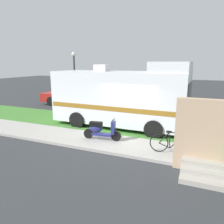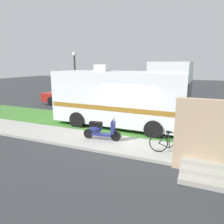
# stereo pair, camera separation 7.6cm
# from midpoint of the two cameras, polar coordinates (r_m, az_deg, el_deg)

# --- Properties ---
(ground_plane) EXTENTS (80.00, 80.00, 0.00)m
(ground_plane) POSITION_cam_midpoint_polar(r_m,az_deg,el_deg) (10.49, 3.45, -6.58)
(ground_plane) COLOR #2D3033
(sidewalk) EXTENTS (24.00, 2.00, 0.12)m
(sidewalk) POSITION_cam_midpoint_polar(r_m,az_deg,el_deg) (9.42, 0.93, -8.47)
(sidewalk) COLOR #9E9B93
(sidewalk) RESTS_ON ground
(grass_strip) EXTENTS (24.00, 3.40, 0.08)m
(grass_strip) POSITION_cam_midpoint_polar(r_m,az_deg,el_deg) (11.83, 5.94, -4.15)
(grass_strip) COLOR #3D752D
(grass_strip) RESTS_ON ground
(motorhome_rv) EXTENTS (7.23, 2.80, 3.54)m
(motorhome_rv) POSITION_cam_midpoint_polar(r_m,az_deg,el_deg) (11.75, 2.73, 4.04)
(motorhome_rv) COLOR silver
(motorhome_rv) RESTS_ON ground
(scooter) EXTENTS (1.74, 0.54, 0.97)m
(scooter) POSITION_cam_midpoint_polar(r_m,az_deg,el_deg) (9.67, -2.86, -4.68)
(scooter) COLOR black
(scooter) RESTS_ON ground
(bicycle) EXTENTS (1.79, 0.52, 0.91)m
(bicycle) POSITION_cam_midpoint_polar(r_m,az_deg,el_deg) (8.55, 16.16, -8.01)
(bicycle) COLOR black
(bicycle) RESTS_ON ground
(pickup_truck_near) EXTENTS (5.60, 2.30, 1.80)m
(pickup_truck_near) POSITION_cam_midpoint_polar(r_m,az_deg,el_deg) (17.96, -8.06, 4.63)
(pickup_truck_near) COLOR maroon
(pickup_truck_near) RESTS_ON ground
(porch_steps) EXTENTS (2.00, 1.26, 2.40)m
(porch_steps) POSITION_cam_midpoint_polar(r_m,az_deg,el_deg) (7.47, 23.94, -8.00)
(porch_steps) COLOR #9E998E
(porch_steps) RESTS_ON ground
(bottle_green) EXTENTS (0.08, 0.08, 0.26)m
(bottle_green) POSITION_cam_midpoint_polar(r_m,az_deg,el_deg) (8.46, 17.36, -10.40)
(bottle_green) COLOR #19722D
(bottle_green) RESTS_ON ground
(street_lamp_post) EXTENTS (0.28, 0.28, 4.21)m
(street_lamp_post) POSITION_cam_midpoint_polar(r_m,az_deg,el_deg) (15.40, -9.61, 9.22)
(street_lamp_post) COLOR #333338
(street_lamp_post) RESTS_ON ground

